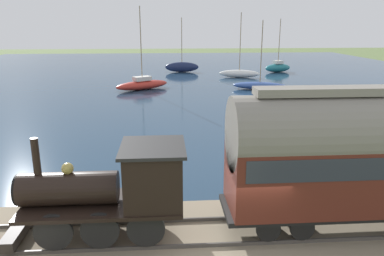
{
  "coord_description": "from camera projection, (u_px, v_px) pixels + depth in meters",
  "views": [
    {
      "loc": [
        -10.32,
        2.35,
        6.99
      ],
      "look_at": [
        7.3,
        1.06,
        2.04
      ],
      "focal_mm": 35.0,
      "sensor_mm": 36.0,
      "label": 1
    }
  ],
  "objects": [
    {
      "name": "rowboat_off_pier",
      "position": [
        295.0,
        148.0,
        20.9
      ],
      "size": [
        1.56,
        2.59,
        0.54
      ],
      "rotation": [
        0.0,
        0.0,
        -0.23
      ],
      "color": "beige",
      "rests_on": "harbor_water"
    },
    {
      "name": "sailboat_white",
      "position": [
        239.0,
        73.0,
        50.0
      ],
      "size": [
        2.41,
        5.57,
        8.36
      ],
      "rotation": [
        0.0,
        0.0,
        -0.22
      ],
      "color": "white",
      "rests_on": "harbor_water"
    },
    {
      "name": "sailboat_blue",
      "position": [
        260.0,
        85.0,
        40.96
      ],
      "size": [
        3.29,
        6.11,
        7.34
      ],
      "rotation": [
        0.0,
        0.0,
        -0.3
      ],
      "color": "#335199",
      "rests_on": "harbor_water"
    },
    {
      "name": "harbor_water",
      "position": [
        181.0,
        74.0,
        53.29
      ],
      "size": [
        80.0,
        80.0,
        0.01
      ],
      "color": "navy",
      "rests_on": "ground"
    },
    {
      "name": "sailboat_teal",
      "position": [
        278.0,
        67.0,
        55.55
      ],
      "size": [
        2.99,
        4.53,
        7.65
      ],
      "rotation": [
        0.0,
        0.0,
        0.32
      ],
      "color": "#1E707A",
      "rests_on": "harbor_water"
    },
    {
      "name": "ground_plane",
      "position": [
        242.0,
        250.0,
        11.96
      ],
      "size": [
        200.0,
        200.0,
        0.0
      ],
      "primitive_type": "plane",
      "color": "#607542"
    },
    {
      "name": "sailboat_red",
      "position": [
        142.0,
        84.0,
        40.86
      ],
      "size": [
        4.83,
        6.22,
        8.75
      ],
      "rotation": [
        0.0,
        0.0,
        0.57
      ],
      "color": "#B72D23",
      "rests_on": "harbor_water"
    },
    {
      "name": "steam_locomotive",
      "position": [
        118.0,
        185.0,
        11.5
      ],
      "size": [
        2.17,
        5.48,
        3.22
      ],
      "color": "black",
      "rests_on": "rail_embankment"
    },
    {
      "name": "passenger_coach",
      "position": [
        358.0,
        152.0,
        11.79
      ],
      "size": [
        2.35,
        8.47,
        4.63
      ],
      "color": "black",
      "rests_on": "rail_embankment"
    },
    {
      "name": "rail_embankment",
      "position": [
        239.0,
        237.0,
        12.3
      ],
      "size": [
        4.64,
        56.0,
        0.53
      ],
      "color": "gray",
      "rests_on": "ground"
    },
    {
      "name": "sailboat_navy",
      "position": [
        182.0,
        67.0,
        55.57
      ],
      "size": [
        1.24,
        4.98,
        7.83
      ],
      "rotation": [
        0.0,
        0.0,
        -0.03
      ],
      "color": "#192347",
      "rests_on": "harbor_water"
    }
  ]
}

